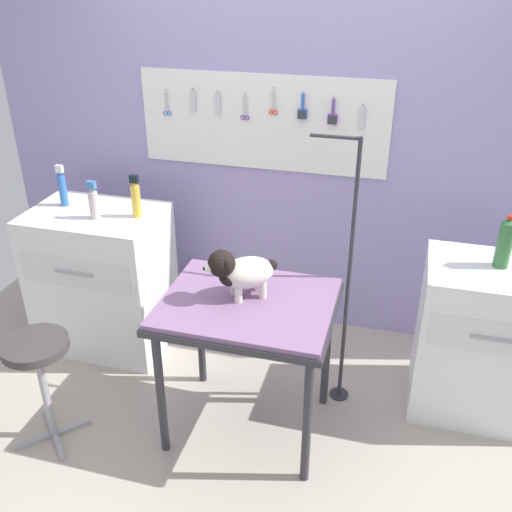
% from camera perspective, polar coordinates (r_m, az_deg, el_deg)
% --- Properties ---
extents(ground, '(4.40, 4.00, 0.04)m').
position_cam_1_polar(ground, '(3.26, -1.94, -18.02)').
color(ground, '#AFA496').
extents(rear_wall_panel, '(4.00, 0.11, 2.30)m').
position_cam_1_polar(rear_wall_panel, '(3.70, 3.60, 9.44)').
color(rear_wall_panel, '#9C90C5').
rests_on(rear_wall_panel, ground).
extents(grooming_table, '(0.86, 0.69, 0.80)m').
position_cam_1_polar(grooming_table, '(2.89, -0.84, -5.84)').
color(grooming_table, '#2D2D33').
rests_on(grooming_table, ground).
extents(grooming_arm, '(0.30, 0.11, 1.55)m').
position_cam_1_polar(grooming_arm, '(3.12, 8.84, -3.27)').
color(grooming_arm, '#2D2D33').
rests_on(grooming_arm, ground).
extents(dog, '(0.35, 0.29, 0.27)m').
position_cam_1_polar(dog, '(2.80, -1.59, -1.52)').
color(dog, silver).
rests_on(dog, grooming_table).
extents(counter_left, '(0.80, 0.58, 0.93)m').
position_cam_1_polar(counter_left, '(3.83, -14.85, -2.20)').
color(counter_left, white).
rests_on(counter_left, ground).
extents(cabinet_right, '(0.68, 0.54, 0.89)m').
position_cam_1_polar(cabinet_right, '(3.41, 21.30, -7.71)').
color(cabinet_right, white).
rests_on(cabinet_right, ground).
extents(stool, '(0.33, 0.33, 0.62)m').
position_cam_1_polar(stool, '(3.14, -20.61, -9.63)').
color(stool, '#9E9EA3').
rests_on(stool, ground).
extents(conditioner_bottle, '(0.05, 0.05, 0.26)m').
position_cam_1_polar(conditioner_bottle, '(3.74, -18.49, 6.35)').
color(conditioner_bottle, '#2F68B8').
rests_on(conditioner_bottle, counter_left).
extents(detangler_spray, '(0.06, 0.06, 0.23)m').
position_cam_1_polar(detangler_spray, '(3.51, -15.67, 5.08)').
color(detangler_spray, '#BBB1AE').
rests_on(detangler_spray, counter_left).
extents(pump_bottle_white, '(0.05, 0.05, 0.26)m').
position_cam_1_polar(pump_bottle_white, '(3.46, -11.72, 5.53)').
color(pump_bottle_white, gold).
rests_on(pump_bottle_white, counter_left).
extents(soda_bottle, '(0.08, 0.08, 0.28)m').
position_cam_1_polar(soda_bottle, '(3.16, 23.26, 1.17)').
color(soda_bottle, '#316A35').
rests_on(soda_bottle, cabinet_right).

